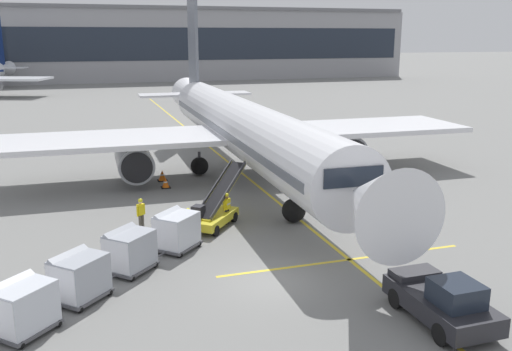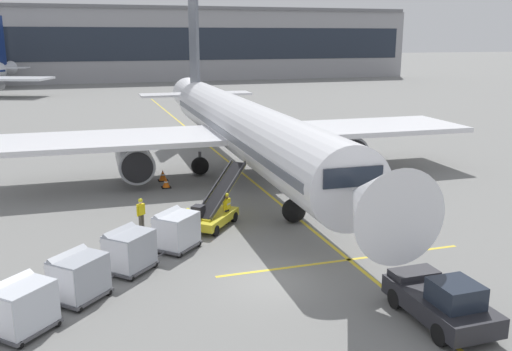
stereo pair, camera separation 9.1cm
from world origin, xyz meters
name	(u,v)px [view 2 (the right image)]	position (x,y,z in m)	size (l,w,h in m)	color
ground_plane	(272,282)	(0.00, 0.00, 0.00)	(600.00, 600.00, 0.00)	slate
parked_airplane	(241,127)	(3.89, 18.16, 3.58)	(34.63, 44.75, 14.84)	white
belt_loader	(214,210)	(-0.62, 7.68, 0.86)	(4.33, 4.93, 2.95)	gold
baggage_cart_lead	(176,230)	(-3.18, 4.81, 1.00)	(2.54, 2.55, 1.91)	#515156
baggage_cart_second	(129,250)	(-5.54, 2.89, 1.00)	(2.54, 2.55, 1.91)	#515156
baggage_cart_third	(78,276)	(-7.64, 0.70, 1.00)	(2.54, 2.55, 1.91)	#515156
baggage_cart_fourth	(21,306)	(-9.50, -1.29, 1.00)	(2.54, 2.55, 1.91)	#515156
pushback_tug	(442,301)	(4.61, -5.00, 0.83)	(2.17, 4.42, 1.83)	#232328
ground_crew_by_loader	(141,212)	(-4.46, 8.09, 1.00)	(0.48, 0.42, 1.74)	#514C42
ground_crew_by_carts	(227,206)	(0.09, 7.72, 1.00)	(0.44, 0.43, 1.74)	black
ground_crew_marshaller	(188,222)	(-2.42, 5.69, 1.00)	(0.52, 0.39, 1.74)	black
safety_cone_engine_keepout	(163,176)	(-1.87, 18.17, 0.38)	(0.69, 0.69, 0.77)	black
safety_cone_wingtip	(166,183)	(-1.94, 16.22, 0.34)	(0.62, 0.62, 0.70)	black
apron_guidance_line_lead_in	(247,177)	(4.13, 17.34, 0.00)	(0.20, 110.00, 0.01)	yellow
apron_guidance_line_stop_bar	(344,260)	(3.87, 1.17, 0.00)	(12.00, 0.20, 0.01)	yellow
terminal_building	(144,44)	(8.32, 116.07, 8.25)	(127.89, 18.29, 16.60)	#939399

